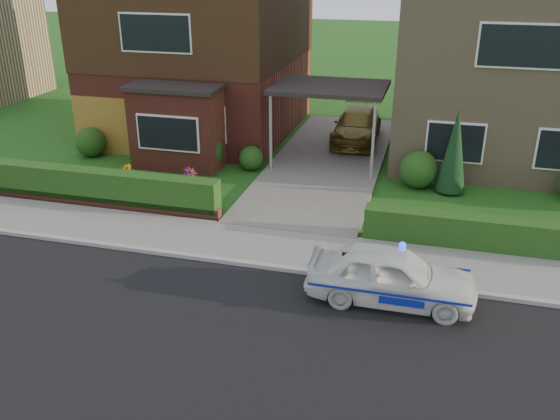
% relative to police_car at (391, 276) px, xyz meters
% --- Properties ---
extents(ground, '(120.00, 120.00, 0.00)m').
position_rel_police_car_xyz_m(ground, '(-2.98, -2.40, -0.61)').
color(ground, '#205015').
rests_on(ground, ground).
extents(road, '(60.00, 6.00, 0.02)m').
position_rel_police_car_xyz_m(road, '(-2.98, -2.40, -0.61)').
color(road, black).
rests_on(road, ground).
extents(kerb, '(60.00, 0.16, 0.12)m').
position_rel_police_car_xyz_m(kerb, '(-2.98, 0.65, -0.55)').
color(kerb, '#9E9993').
rests_on(kerb, ground).
extents(sidewalk, '(60.00, 2.00, 0.10)m').
position_rel_police_car_xyz_m(sidewalk, '(-2.98, 1.70, -0.56)').
color(sidewalk, slate).
rests_on(sidewalk, ground).
extents(driveway, '(3.80, 12.00, 0.12)m').
position_rel_police_car_xyz_m(driveway, '(-2.98, 8.60, -0.55)').
color(driveway, '#666059').
rests_on(driveway, ground).
extents(house_left, '(7.50, 9.53, 7.25)m').
position_rel_police_car_xyz_m(house_left, '(-8.77, 11.50, 3.20)').
color(house_left, brown).
rests_on(house_left, ground).
extents(house_right, '(7.50, 8.06, 7.25)m').
position_rel_police_car_xyz_m(house_right, '(2.82, 11.59, 3.05)').
color(house_right, '#9D8360').
rests_on(house_right, ground).
extents(carport_link, '(3.80, 3.00, 2.77)m').
position_rel_police_car_xyz_m(carport_link, '(-2.98, 8.55, 2.05)').
color(carport_link, black).
rests_on(carport_link, ground).
extents(garage_door, '(2.20, 0.10, 2.10)m').
position_rel_police_car_xyz_m(garage_door, '(-11.23, 7.56, 0.44)').
color(garage_door, olive).
rests_on(garage_door, ground).
extents(dwarf_wall, '(7.70, 0.25, 0.36)m').
position_rel_police_car_xyz_m(dwarf_wall, '(-8.78, 2.90, -0.43)').
color(dwarf_wall, brown).
rests_on(dwarf_wall, ground).
extents(hedge_left, '(7.50, 0.55, 0.90)m').
position_rel_police_car_xyz_m(hedge_left, '(-8.78, 3.05, -0.61)').
color(hedge_left, '#173B13').
rests_on(hedge_left, ground).
extents(hedge_right, '(7.50, 0.55, 0.80)m').
position_rel_police_car_xyz_m(hedge_right, '(2.82, 2.95, -0.61)').
color(hedge_right, '#173B13').
rests_on(hedge_right, ground).
extents(shrub_left_far, '(1.08, 1.08, 1.08)m').
position_rel_police_car_xyz_m(shrub_left_far, '(-11.48, 7.10, -0.07)').
color(shrub_left_far, '#173B13').
rests_on(shrub_left_far, ground).
extents(shrub_left_mid, '(1.32, 1.32, 1.32)m').
position_rel_police_car_xyz_m(shrub_left_mid, '(-6.98, 6.90, 0.05)').
color(shrub_left_mid, '#173B13').
rests_on(shrub_left_mid, ground).
extents(shrub_left_near, '(0.84, 0.84, 0.84)m').
position_rel_police_car_xyz_m(shrub_left_near, '(-5.38, 7.20, -0.19)').
color(shrub_left_near, '#173B13').
rests_on(shrub_left_near, ground).
extents(shrub_right_near, '(1.20, 1.20, 1.20)m').
position_rel_police_car_xyz_m(shrub_right_near, '(0.22, 7.00, -0.01)').
color(shrub_right_near, '#173B13').
rests_on(shrub_right_near, ground).
extents(conifer_a, '(0.90, 0.90, 2.60)m').
position_rel_police_car_xyz_m(conifer_a, '(1.22, 6.80, 0.69)').
color(conifer_a, black).
rests_on(conifer_a, ground).
extents(police_car, '(3.28, 3.57, 1.38)m').
position_rel_police_car_xyz_m(police_car, '(0.00, 0.00, 0.00)').
color(police_car, silver).
rests_on(police_car, ground).
extents(driveway_car, '(1.79, 4.16, 1.19)m').
position_rel_police_car_xyz_m(driveway_car, '(-2.35, 11.18, 0.11)').
color(driveway_car, brown).
rests_on(driveway_car, driveway).
extents(potted_plant_a, '(0.39, 0.29, 0.69)m').
position_rel_police_car_xyz_m(potted_plant_a, '(-11.96, 3.60, -0.26)').
color(potted_plant_a, gray).
rests_on(potted_plant_a, ground).
extents(potted_plant_b, '(0.49, 0.45, 0.72)m').
position_rel_police_car_xyz_m(potted_plant_b, '(-8.83, 4.80, -0.25)').
color(potted_plant_b, gray).
rests_on(potted_plant_b, ground).
extents(potted_plant_c, '(0.64, 0.64, 0.86)m').
position_rel_police_car_xyz_m(potted_plant_c, '(-6.48, 4.50, -0.18)').
color(potted_plant_c, gray).
rests_on(potted_plant_c, ground).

